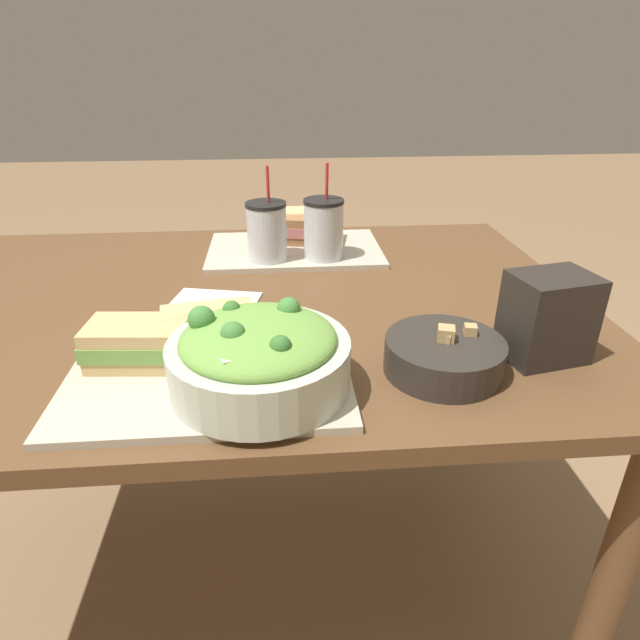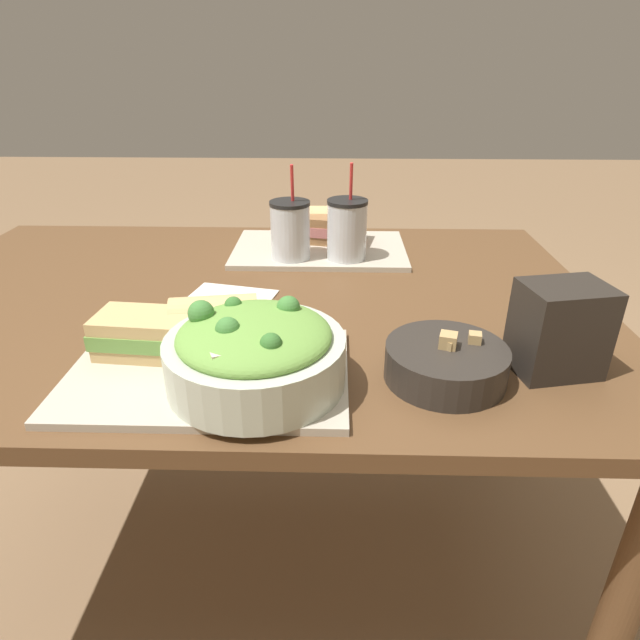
{
  "view_description": "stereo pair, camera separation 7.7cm",
  "coord_description": "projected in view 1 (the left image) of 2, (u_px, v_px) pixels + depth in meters",
  "views": [
    {
      "loc": [
        0.11,
        -0.96,
        1.18
      ],
      "look_at": [
        0.16,
        -0.27,
        0.83
      ],
      "focal_mm": 30.0,
      "sensor_mm": 36.0,
      "label": 1
    },
    {
      "loc": [
        0.18,
        -0.96,
        1.18
      ],
      "look_at": [
        0.16,
        -0.27,
        0.83
      ],
      "focal_mm": 30.0,
      "sensor_mm": 36.0,
      "label": 2
    }
  ],
  "objects": [
    {
      "name": "salad_bowl",
      "position": [
        259.0,
        355.0,
        0.73
      ],
      "size": [
        0.25,
        0.25,
        0.11
      ],
      "color": "beige",
      "rests_on": "tray_near"
    },
    {
      "name": "baguette_far",
      "position": [
        287.0,
        222.0,
        1.34
      ],
      "size": [
        0.13,
        0.08,
        0.08
      ],
      "rotation": [
        0.0,
        0.0,
        1.58
      ],
      "color": "tan",
      "rests_on": "tray_far"
    },
    {
      "name": "tray_far",
      "position": [
        295.0,
        250.0,
        1.28
      ],
      "size": [
        0.41,
        0.27,
        0.01
      ],
      "color": "#BCB29E",
      "rests_on": "dining_table"
    },
    {
      "name": "sandwich_far",
      "position": [
        309.0,
        229.0,
        1.31
      ],
      "size": [
        0.16,
        0.12,
        0.06
      ],
      "rotation": [
        0.0,
        0.0,
        -0.2
      ],
      "color": "olive",
      "rests_on": "tray_far"
    },
    {
      "name": "chip_bag",
      "position": [
        548.0,
        317.0,
        0.81
      ],
      "size": [
        0.14,
        0.11,
        0.14
      ],
      "rotation": [
        0.0,
        0.0,
        0.2
      ],
      "color": "#28231E",
      "rests_on": "dining_table"
    },
    {
      "name": "dining_table",
      "position": [
        229.0,
        342.0,
        1.08
      ],
      "size": [
        1.4,
        0.93,
        0.75
      ],
      "color": "brown",
      "rests_on": "ground_plane"
    },
    {
      "name": "tray_near",
      "position": [
        208.0,
        380.0,
        0.77
      ],
      "size": [
        0.41,
        0.27,
        0.01
      ],
      "color": "#BCB29E",
      "rests_on": "dining_table"
    },
    {
      "name": "drink_cup_dark",
      "position": [
        267.0,
        233.0,
        1.18
      ],
      "size": [
        0.09,
        0.09,
        0.21
      ],
      "color": "silver",
      "rests_on": "tray_far"
    },
    {
      "name": "soup_bowl",
      "position": [
        444.0,
        355.0,
        0.79
      ],
      "size": [
        0.18,
        0.18,
        0.07
      ],
      "color": "#2D2823",
      "rests_on": "dining_table"
    },
    {
      "name": "baguette_near",
      "position": [
        210.0,
        325.0,
        0.83
      ],
      "size": [
        0.15,
        0.1,
        0.08
      ],
      "rotation": [
        0.0,
        0.0,
        1.74
      ],
      "color": "tan",
      "rests_on": "tray_near"
    },
    {
      "name": "drink_cup_red",
      "position": [
        324.0,
        231.0,
        1.19
      ],
      "size": [
        0.09,
        0.09,
        0.21
      ],
      "color": "silver",
      "rests_on": "tray_far"
    },
    {
      "name": "sandwich_near",
      "position": [
        138.0,
        343.0,
        0.79
      ],
      "size": [
        0.16,
        0.1,
        0.06
      ],
      "rotation": [
        0.0,
        0.0,
        -0.08
      ],
      "color": "tan",
      "rests_on": "tray_near"
    },
    {
      "name": "ground_plane",
      "position": [
        248.0,
        565.0,
        1.37
      ],
      "size": [
        12.0,
        12.0,
        0.0
      ],
      "primitive_type": "plane",
      "color": "#846647"
    },
    {
      "name": "napkin_folded",
      "position": [
        214.0,
        302.0,
        1.02
      ],
      "size": [
        0.18,
        0.15,
        0.0
      ],
      "color": "silver",
      "rests_on": "dining_table"
    }
  ]
}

